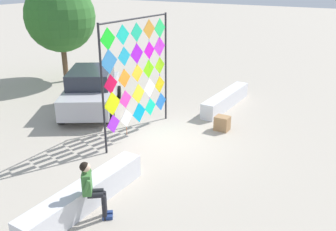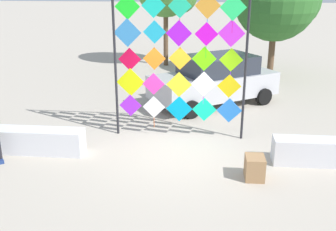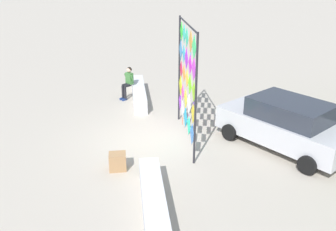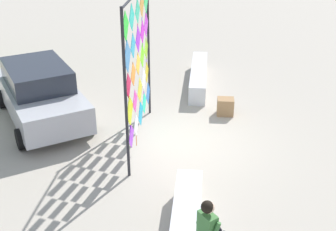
{
  "view_description": "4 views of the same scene",
  "coord_description": "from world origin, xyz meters",
  "px_view_note": "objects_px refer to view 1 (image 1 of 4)",
  "views": [
    {
      "loc": [
        -9.7,
        -5.99,
        5.36
      ],
      "look_at": [
        0.15,
        0.1,
        0.88
      ],
      "focal_mm": 38.88,
      "sensor_mm": 36.0,
      "label": 1
    },
    {
      "loc": [
        0.68,
        -9.53,
        4.4
      ],
      "look_at": [
        -0.23,
        0.07,
        1.01
      ],
      "focal_mm": 43.08,
      "sensor_mm": 36.0,
      "label": 2
    },
    {
      "loc": [
        11.61,
        -0.8,
        5.79
      ],
      "look_at": [
        0.39,
        0.53,
        1.1
      ],
      "focal_mm": 38.74,
      "sensor_mm": 36.0,
      "label": 3
    },
    {
      "loc": [
        -10.46,
        -0.55,
        5.95
      ],
      "look_at": [
        -0.32,
        0.41,
        0.95
      ],
      "focal_mm": 45.88,
      "sensor_mm": 36.0,
      "label": 4
    }
  ],
  "objects_px": {
    "kite_display_rack": "(137,71)",
    "parked_car": "(91,90)",
    "seated_vendor": "(92,186)",
    "cardboard_box_large": "(222,123)",
    "tree_broadleaf": "(61,17)"
  },
  "relations": [
    {
      "from": "seated_vendor",
      "to": "parked_car",
      "type": "relative_size",
      "value": 0.31
    },
    {
      "from": "kite_display_rack",
      "to": "cardboard_box_large",
      "type": "xyz_separation_m",
      "value": [
        1.89,
        -2.4,
        -2.05
      ]
    },
    {
      "from": "parked_car",
      "to": "cardboard_box_large",
      "type": "distance_m",
      "value": 5.7
    },
    {
      "from": "parked_car",
      "to": "cardboard_box_large",
      "type": "bearing_deg",
      "value": -81.49
    },
    {
      "from": "seated_vendor",
      "to": "parked_car",
      "type": "xyz_separation_m",
      "value": [
        5.57,
        5.17,
        -0.0
      ]
    },
    {
      "from": "seated_vendor",
      "to": "parked_car",
      "type": "distance_m",
      "value": 7.6
    },
    {
      "from": "tree_broadleaf",
      "to": "cardboard_box_large",
      "type": "bearing_deg",
      "value": -100.96
    },
    {
      "from": "seated_vendor",
      "to": "tree_broadleaf",
      "type": "bearing_deg",
      "value": 49.08
    },
    {
      "from": "kite_display_rack",
      "to": "seated_vendor",
      "type": "relative_size",
      "value": 2.76
    },
    {
      "from": "seated_vendor",
      "to": "parked_car",
      "type": "bearing_deg",
      "value": 42.9
    },
    {
      "from": "kite_display_rack",
      "to": "parked_car",
      "type": "height_order",
      "value": "kite_display_rack"
    },
    {
      "from": "parked_car",
      "to": "tree_broadleaf",
      "type": "relative_size",
      "value": 0.92
    },
    {
      "from": "seated_vendor",
      "to": "kite_display_rack",
      "type": "bearing_deg",
      "value": 23.45
    },
    {
      "from": "tree_broadleaf",
      "to": "parked_car",
      "type": "bearing_deg",
      "value": -121.98
    },
    {
      "from": "kite_display_rack",
      "to": "tree_broadleaf",
      "type": "relative_size",
      "value": 0.79
    }
  ]
}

